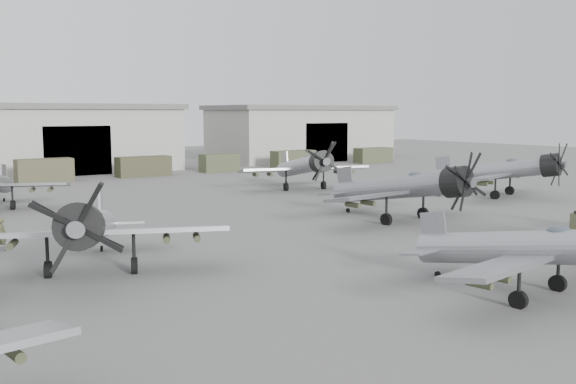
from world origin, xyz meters
name	(u,v)px	position (x,y,z in m)	size (l,w,h in m)	color
ground	(408,263)	(0.00, 0.00, 0.00)	(220.00, 220.00, 0.00)	#555553
hangar_center	(62,138)	(0.00, 61.96, 4.37)	(29.00, 14.80, 8.70)	#AEAEA3
hangar_right	(301,133)	(38.00, 61.96, 4.37)	(29.00, 14.80, 8.70)	#AEAEA3
support_truck_3	(44,170)	(-5.25, 50.00, 1.29)	(5.92, 2.20, 2.58)	#47462E
support_truck_4	(143,166)	(6.17, 50.00, 1.19)	(6.43, 2.20, 2.39)	#3A3A26
support_truck_5	(220,163)	(16.47, 50.00, 1.16)	(4.94, 2.20, 2.32)	#41482F
support_truck_6	(293,159)	(28.10, 50.00, 1.18)	(6.35, 2.20, 2.36)	#42462E
support_truck_7	(373,155)	(42.97, 50.00, 1.14)	(6.19, 2.20, 2.29)	#42472E
aircraft_near_1	(544,249)	(-0.11, -7.65, 2.12)	(11.76, 10.58, 4.67)	#92949A
aircraft_mid_1	(90,227)	(-13.99, 6.62, 2.34)	(12.64, 11.45, 5.16)	#9FA2A7
aircraft_mid_2	(407,187)	(8.87, 8.93, 2.43)	(13.45, 12.11, 5.35)	gray
aircraft_mid_3	(505,171)	(25.76, 13.53, 2.39)	(13.10, 11.79, 5.25)	gray
aircraft_far_1	(306,166)	(14.03, 27.94, 2.40)	(13.25, 11.93, 5.28)	gray
ground_crew	(2,234)	(-16.24, 14.99, 0.93)	(0.67, 0.44, 1.85)	#484A30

